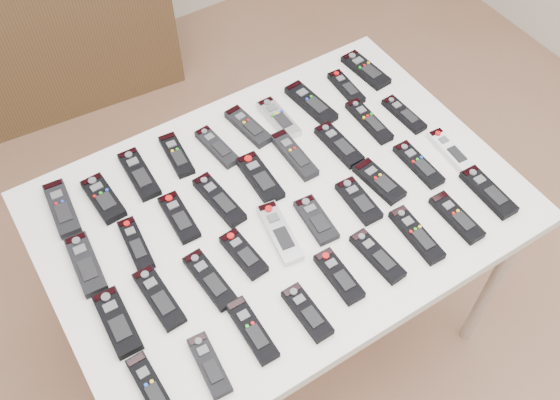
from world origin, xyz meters
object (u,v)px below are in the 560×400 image
table (280,217)px  remote_33 (339,276)px  remote_21 (210,280)px  remote_36 (457,217)px  remote_15 (294,155)px  remote_22 (244,254)px  remote_32 (307,312)px  remote_37 (488,192)px  remote_28 (451,151)px  remote_5 (248,127)px  remote_30 (209,365)px  remote_16 (339,145)px  remote_4 (217,147)px  remote_27 (418,164)px  remote_3 (176,155)px  remote_13 (219,200)px  remote_25 (359,201)px  remote_0 (62,209)px  remote_34 (377,256)px  remote_29 (152,389)px  remote_8 (346,88)px  remote_7 (311,103)px  remote_10 (86,264)px  remote_20 (159,297)px  remote_9 (366,70)px  remote_1 (103,198)px  remote_14 (260,178)px  remote_19 (117,322)px  remote_31 (252,330)px  remote_26 (379,181)px  remote_18 (404,114)px  remote_12 (179,217)px  remote_23 (280,232)px  remote_17 (369,121)px  remote_2 (139,174)px  remote_6 (279,119)px  remote_11 (136,244)px  sideboard (8,44)px

table → remote_33: (0.00, -0.27, 0.07)m
remote_21 → remote_36: remote_36 is taller
remote_15 → remote_22: 0.36m
table → remote_32: (-0.12, -0.31, 0.07)m
remote_37 → remote_28: bearing=86.5°
remote_5 → remote_37: 0.70m
remote_30 → remote_16: bearing=35.6°
remote_4 → remote_27: size_ratio=0.95×
remote_3 → remote_36: remote_36 is taller
remote_13 → remote_25: size_ratio=1.25×
remote_0 → remote_34: remote_0 is taller
remote_29 → remote_8: bearing=29.4°
remote_7 → remote_36: size_ratio=1.15×
remote_10 → remote_20: size_ratio=1.01×
remote_7 → remote_32: same height
remote_9 → remote_36: remote_36 is taller
remote_28 → remote_21: bearing=-175.9°
remote_1 → remote_32: bearing=-67.5°
remote_14 → remote_19: size_ratio=0.99×
table → remote_31: (-0.25, -0.28, 0.07)m
remote_20 → remote_26: bearing=-2.4°
remote_4 → remote_18: 0.57m
remote_4 → remote_12: (-0.20, -0.16, -0.00)m
remote_18 → remote_32: bearing=-149.9°
remote_15 → remote_31: 0.55m
remote_23 → remote_34: 0.26m
remote_26 → remote_23: bearing=173.9°
remote_17 → remote_19: bearing=-166.2°
remote_2 → remote_22: (0.11, -0.38, 0.00)m
remote_37 → remote_19: bearing=171.1°
remote_15 → remote_19: same height
remote_20 → remote_32: size_ratio=1.18×
remote_9 → remote_36: 0.61m
remote_2 → remote_3: size_ratio=1.12×
remote_8 → remote_17: (-0.03, -0.15, 0.00)m
remote_16 → remote_36: (0.11, -0.37, -0.00)m
remote_13 → remote_18: remote_13 is taller
remote_7 → remote_32: (-0.40, -0.58, 0.00)m
remote_5 → remote_16: size_ratio=0.98×
remote_6 → remote_11: size_ratio=1.04×
remote_4 → sideboard: bearing=97.1°
remote_18 → remote_29: size_ratio=0.91×
remote_10 → remote_17: size_ratio=0.98×
sideboard → remote_29: size_ratio=8.19×
remote_23 → remote_26: size_ratio=1.22×
remote_22 → remote_9: bearing=25.0°
remote_1 → remote_30: size_ratio=1.05×
remote_11 → remote_1: bearing=98.9°
remote_1 → remote_6: 0.56m
remote_7 → remote_11: 0.69m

